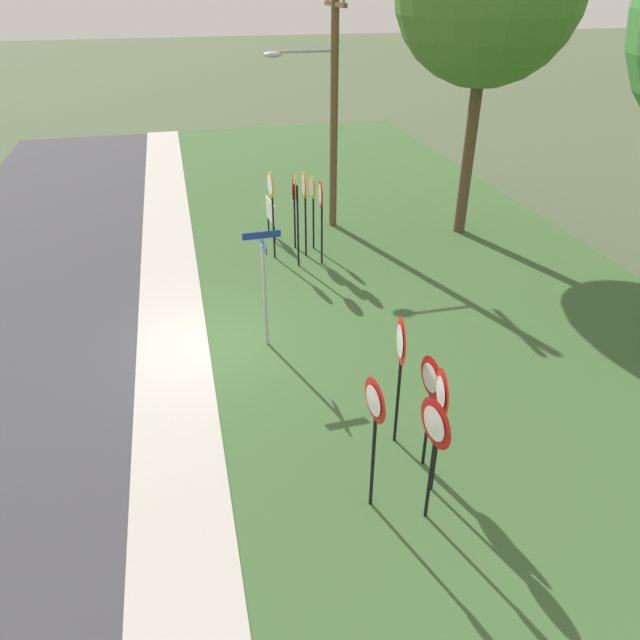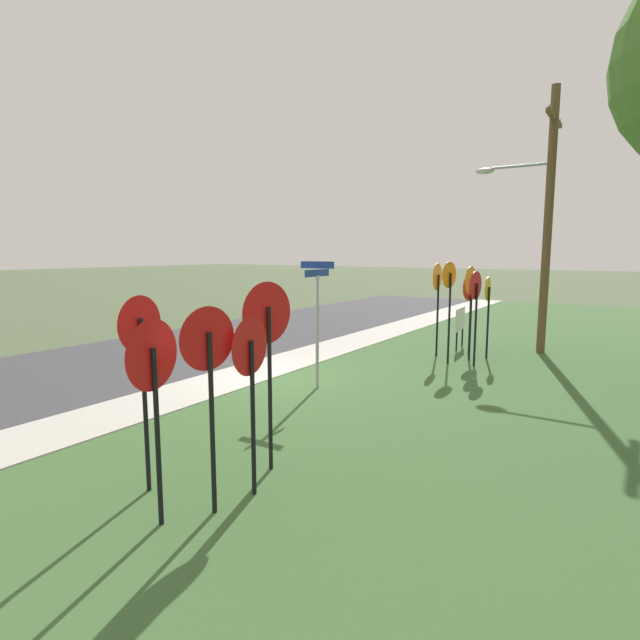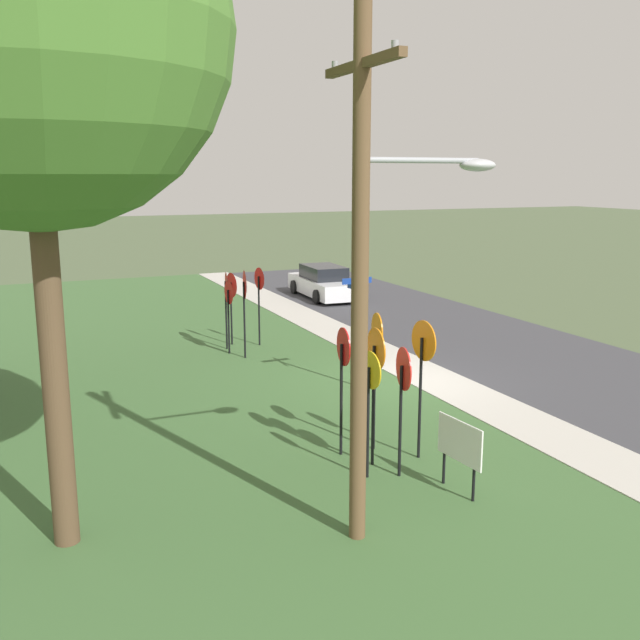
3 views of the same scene
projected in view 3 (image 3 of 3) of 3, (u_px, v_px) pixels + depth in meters
The scene contains 20 objects.
ground_plane at pixel (406, 383), 18.26m from camera, with size 160.00×160.00×0.00m, color #4C5B3D.
road_asphalt at pixel (553, 364), 20.13m from camera, with size 44.00×6.40×0.01m, color #3D3D42.
sidewalk_strip at pixel (433, 379), 18.57m from camera, with size 44.00×1.60×0.06m, color #BCB7AD.
grass_median at pixel (173, 413), 15.92m from camera, with size 44.00×12.00×0.04m, color #3D6033.
stop_sign_near_left at pixel (376, 352), 13.42m from camera, with size 0.68×0.16×2.69m.
stop_sign_near_right at pixel (370, 388), 12.19m from camera, with size 0.66×0.10×2.28m.
stop_sign_far_left at pixel (423, 358), 13.00m from camera, with size 0.75×0.10×2.63m.
stop_sign_far_center at pixel (343, 363), 13.18m from camera, with size 0.72×0.12×2.46m.
stop_sign_far_right at pixel (403, 383), 12.23m from camera, with size 0.75×0.17×2.33m.
stop_sign_center_tall at pixel (375, 366), 12.69m from camera, with size 0.76×0.11×2.56m.
yield_sign_near_left at pixel (227, 292), 21.38m from camera, with size 0.71×0.15×2.37m.
yield_sign_near_right at pixel (229, 300), 20.85m from camera, with size 0.71×0.12×2.19m.
yield_sign_far_left at pixel (232, 291), 21.97m from camera, with size 0.76×0.15×2.26m.
yield_sign_far_right at pixel (245, 292), 20.29m from camera, with size 0.82×0.18×2.56m.
yield_sign_center at pixel (260, 288), 21.84m from camera, with size 0.69×0.13×2.44m.
street_name_post at pixel (357, 322), 17.62m from camera, with size 0.96×0.82×2.75m.
utility_pole at pixel (371, 258), 9.70m from camera, with size 2.10×2.25×7.52m.
notice_board at pixel (460, 445), 11.75m from camera, with size 1.10×0.12×1.25m.
oak_tree_left at pixel (27, 26), 8.89m from camera, with size 5.22×5.22×9.68m.
parked_sedan_distant at pixel (324, 283), 30.91m from camera, with size 4.69×2.03×1.39m.
Camera 3 is at (-15.24, 9.00, 5.26)m, focal length 39.89 mm.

